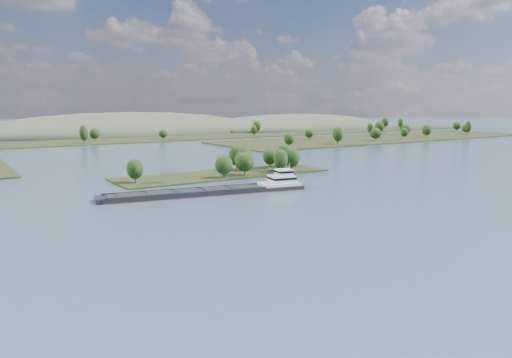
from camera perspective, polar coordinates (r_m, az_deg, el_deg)
ground at (r=180.32m, az=5.56°, el=-1.92°), size 1800.00×1800.00×0.00m
tree_island at (r=231.76m, az=-1.99°, el=1.52°), size 100.00×30.00×13.32m
right_bank at (r=467.96m, az=14.38°, el=4.65°), size 320.00×90.00×15.16m
back_shoreline at (r=436.09m, az=-17.03°, el=4.20°), size 900.00×60.00×16.07m
hill_east at (r=614.00m, az=4.51°, el=5.76°), size 260.00×140.00×36.00m
hill_west at (r=547.16m, az=-14.52°, el=5.12°), size 320.00×160.00×44.00m
cargo_barge at (r=184.16m, az=-4.18°, el=-1.26°), size 77.28×22.19×10.39m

